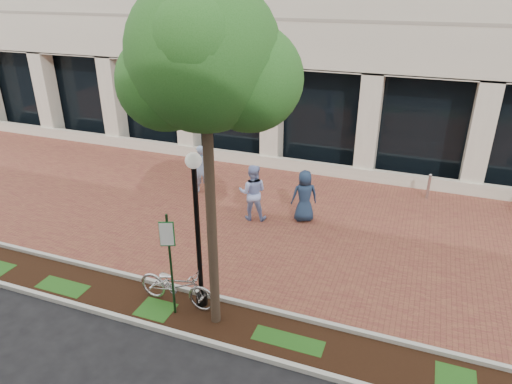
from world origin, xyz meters
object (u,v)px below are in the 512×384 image
(parking_sign, at_px, (170,254))
(lamppost, at_px, (197,224))
(locked_bicycle, at_px, (177,285))
(street_tree, at_px, (207,66))
(bollard, at_px, (429,186))
(pedestrian_left, at_px, (201,169))
(pedestrian_right, at_px, (304,196))
(pedestrian_mid, at_px, (253,192))

(parking_sign, distance_m, lamppost, 0.91)
(lamppost, height_order, locked_bicycle, lamppost)
(street_tree, relative_size, locked_bicycle, 3.61)
(bollard, bearing_deg, parking_sign, -121.44)
(street_tree, bearing_deg, pedestrian_left, 119.66)
(locked_bicycle, bearing_deg, pedestrian_left, 23.19)
(parking_sign, relative_size, locked_bicycle, 1.29)
(locked_bicycle, relative_size, pedestrian_left, 1.12)
(street_tree, relative_size, pedestrian_right, 4.24)
(locked_bicycle, distance_m, pedestrian_right, 5.62)
(lamppost, relative_size, pedestrian_left, 2.16)
(parking_sign, xyz_separation_m, locked_bicycle, (-0.12, 0.36, -1.14))
(parking_sign, xyz_separation_m, pedestrian_left, (-2.58, 6.56, -0.76))
(locked_bicycle, xyz_separation_m, pedestrian_mid, (0.12, 4.84, 0.42))
(street_tree, height_order, pedestrian_right, street_tree)
(locked_bicycle, height_order, bollard, locked_bicycle)
(pedestrian_right, xyz_separation_m, bollard, (3.82, 3.24, -0.38))
(street_tree, xyz_separation_m, pedestrian_mid, (-1.07, 5.06, -4.91))
(pedestrian_left, bearing_deg, parking_sign, 79.78)
(locked_bicycle, bearing_deg, pedestrian_mid, 0.08)
(pedestrian_right, bearing_deg, lamppost, 49.80)
(pedestrian_left, bearing_deg, bollard, 164.78)
(lamppost, relative_size, pedestrian_mid, 2.07)
(parking_sign, bearing_deg, pedestrian_mid, 68.03)
(pedestrian_right, bearing_deg, pedestrian_left, -38.96)
(lamppost, distance_m, pedestrian_mid, 4.87)
(pedestrian_left, xyz_separation_m, bollard, (8.04, 2.37, -0.42))
(lamppost, relative_size, locked_bicycle, 1.92)
(parking_sign, height_order, pedestrian_right, parking_sign)
(pedestrian_left, bearing_deg, lamppost, 85.07)
(parking_sign, relative_size, lamppost, 0.67)
(parking_sign, distance_m, pedestrian_right, 5.98)
(locked_bicycle, bearing_deg, parking_sign, -160.76)
(street_tree, bearing_deg, bollard, 63.53)
(lamppost, xyz_separation_m, bollard, (5.00, 8.40, -1.76))
(locked_bicycle, distance_m, bollard, 10.23)
(pedestrian_left, distance_m, pedestrian_right, 4.31)
(lamppost, bearing_deg, locked_bicycle, -163.27)
(street_tree, bearing_deg, pedestrian_right, 84.25)
(locked_bicycle, xyz_separation_m, pedestrian_right, (1.76, 5.33, 0.34))
(locked_bicycle, bearing_deg, pedestrian_right, -16.68)
(lamppost, bearing_deg, pedestrian_mid, 95.52)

